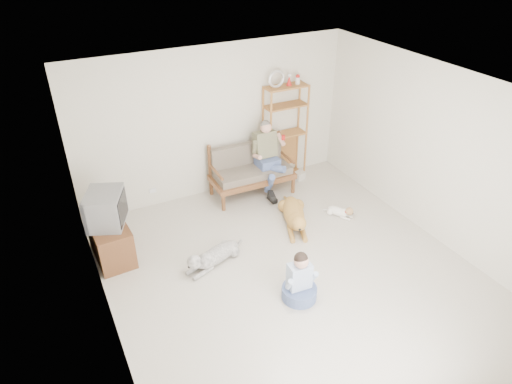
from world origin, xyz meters
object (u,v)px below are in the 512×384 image
loveseat (251,169)px  golden_retriever (295,216)px  tv_stand (110,241)px  etagere (285,133)px

loveseat → golden_retriever: 1.34m
golden_retriever → loveseat: bearing=120.6°
loveseat → golden_retriever: size_ratio=1.15×
tv_stand → loveseat: bearing=13.1°
tv_stand → golden_retriever: bearing=-12.8°
tv_stand → golden_retriever: (2.90, -0.51, -0.13)m
etagere → tv_stand: 3.73m
loveseat → tv_stand: loveseat is taller
loveseat → etagere: 0.96m
loveseat → etagere: (0.81, 0.19, 0.48)m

